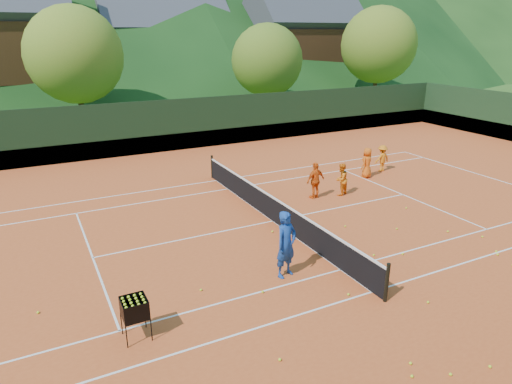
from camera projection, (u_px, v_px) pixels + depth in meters
name	position (u px, v px, depth m)	size (l,w,h in m)	color
ground	(273.00, 222.00, 16.88)	(400.00, 400.00, 0.00)	#2B5019
clay_court	(273.00, 221.00, 16.88)	(40.00, 24.00, 0.02)	#C04B1F
coach	(286.00, 244.00, 12.80)	(0.71, 0.47, 1.96)	navy
student_a	(341.00, 179.00, 19.37)	(0.68, 0.53, 1.39)	orange
student_b	(315.00, 180.00, 18.97)	(0.91, 0.38, 1.55)	orange
student_c	(367.00, 163.00, 21.72)	(0.71, 0.46, 1.45)	#DA5A13
student_d	(382.00, 158.00, 22.74)	(0.85, 0.49, 1.32)	orange
tennis_ball_0	(345.00, 226.00, 16.34)	(0.07, 0.07, 0.07)	#C6F428
tennis_ball_2	(482.00, 237.00, 15.50)	(0.07, 0.07, 0.07)	#C6F428
tennis_ball_3	(451.00, 374.00, 9.27)	(0.07, 0.07, 0.07)	#C6F428
tennis_ball_6	(38.00, 312.00, 11.32)	(0.07, 0.07, 0.07)	#C6F428
tennis_ball_7	(496.00, 251.00, 14.47)	(0.07, 0.07, 0.07)	#C6F428
tennis_ball_8	(411.00, 363.00, 9.58)	(0.07, 0.07, 0.07)	#C6F428
tennis_ball_9	(374.00, 255.00, 14.23)	(0.07, 0.07, 0.07)	#C6F428
tennis_ball_10	(272.00, 232.00, 15.91)	(0.07, 0.07, 0.07)	#C6F428
tennis_ball_13	(403.00, 254.00, 14.30)	(0.07, 0.07, 0.07)	#C6F428
tennis_ball_14	(428.00, 302.00, 11.75)	(0.07, 0.07, 0.07)	#C6F428
tennis_ball_15	(397.00, 229.00, 16.13)	(0.07, 0.07, 0.07)	#C6F428
tennis_ball_16	(412.00, 376.00, 9.22)	(0.07, 0.07, 0.07)	#C6F428
tennis_ball_18	(263.00, 292.00, 12.21)	(0.07, 0.07, 0.07)	#C6F428
tennis_ball_19	(280.00, 360.00, 9.69)	(0.07, 0.07, 0.07)	#C6F428
tennis_ball_20	(201.00, 290.00, 12.31)	(0.07, 0.07, 0.07)	#C6F428
tennis_ball_21	(490.00, 367.00, 9.48)	(0.07, 0.07, 0.07)	#C6F428
tennis_ball_22	(498.00, 254.00, 14.27)	(0.07, 0.07, 0.07)	#C6F428
tennis_ball_23	(406.00, 208.00, 18.04)	(0.07, 0.07, 0.07)	#C6F428
tennis_ball_24	(348.00, 294.00, 12.09)	(0.07, 0.07, 0.07)	#C6F428
tennis_ball_25	(142.00, 316.00, 11.16)	(0.07, 0.07, 0.07)	#C6F428
tennis_ball_27	(448.00, 231.00, 15.92)	(0.07, 0.07, 0.07)	#C6F428
court_lines	(273.00, 221.00, 16.88)	(23.83, 11.03, 0.00)	silver
tennis_net	(273.00, 208.00, 16.71)	(0.10, 12.07, 1.10)	black
perimeter_fence	(273.00, 189.00, 16.46)	(40.40, 24.24, 3.00)	black
ball_hopper	(134.00, 309.00, 10.21)	(0.57, 0.57, 1.00)	black
chalet_mid	(163.00, 49.00, 46.37)	(12.65, 8.82, 11.45)	beige
chalet_right	(300.00, 46.00, 48.93)	(11.50, 8.82, 11.91)	beige
tree_b	(75.00, 55.00, 30.24)	(6.40, 6.40, 8.40)	#3F2719
tree_c	(267.00, 60.00, 35.63)	(5.60, 5.60, 7.35)	#41291A
tree_d	(378.00, 45.00, 41.31)	(6.80, 6.80, 8.93)	#41281A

